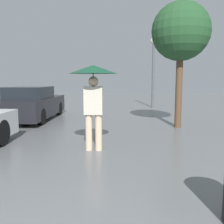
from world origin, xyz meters
TOP-DOWN VIEW (x-y plane):
  - pedestrian at (-0.23, 4.64)m, footprint 1.04×1.04m
  - parked_car_farthest at (-3.18, 8.92)m, footprint 1.72×4.02m
  - tree at (2.25, 7.40)m, footprint 1.85×1.85m
  - street_lamp at (2.18, 13.50)m, footprint 0.38×0.38m

SIDE VIEW (x-z plane):
  - parked_car_farthest at x=-3.18m, z-range -0.04..1.26m
  - pedestrian at x=-0.23m, z-range 0.54..2.43m
  - street_lamp at x=2.18m, z-range 0.69..4.58m
  - tree at x=2.25m, z-range 1.05..5.06m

